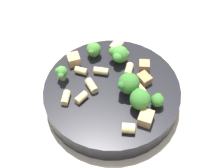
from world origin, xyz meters
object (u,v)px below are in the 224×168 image
Objects in this scene: rigatoni_1 at (101,71)px; rigatoni_4 at (81,98)px; chicken_chunk_2 at (74,59)px; chicken_chunk_3 at (144,79)px; broccoli_floret_4 at (128,83)px; broccoli_floret_1 at (119,54)px; rigatoni_6 at (92,86)px; chicken_chunk_1 at (146,118)px; chicken_chunk_4 at (118,47)px; rigatoni_7 at (128,128)px; broccoli_floret_0 at (61,72)px; rigatoni_5 at (66,98)px; pasta_bowl at (112,92)px; broccoli_floret_2 at (94,50)px; rigatoni_2 at (81,71)px; broccoli_floret_3 at (139,98)px; broccoli_floret_5 at (157,100)px; chicken_chunk_0 at (144,66)px; rigatoni_3 at (129,70)px.

rigatoni_1 is 0.07m from rigatoni_4.
chicken_chunk_2 is 0.98× the size of chicken_chunk_3.
broccoli_floret_4 is 0.05m from chicken_chunk_3.
broccoli_floret_1 is at bearing -172.15° from chicken_chunk_2.
chicken_chunk_1 is (-0.10, 0.06, 0.00)m from rigatoni_6.
chicken_chunk_3 is 0.10m from chicken_chunk_4.
rigatoni_7 is 0.04m from chicken_chunk_1.
chicken_chunk_4 is at bearing -54.39° from chicken_chunk_3.
broccoli_floret_1 is 1.58× the size of chicken_chunk_1.
broccoli_floret_0 reaches higher than rigatoni_5.
broccoli_floret_2 reaches higher than pasta_bowl.
rigatoni_2 is (0.04, 0.00, -0.00)m from rigatoni_1.
broccoli_floret_0 is 0.73× the size of broccoli_floret_3.
broccoli_floret_3 is at bearing 161.81° from broccoli_floret_0.
broccoli_floret_5 is 0.06m from chicken_chunk_3.
broccoli_floret_0 is at bearing -18.19° from broccoli_floret_3.
rigatoni_1 is 1.06× the size of chicken_chunk_1.
rigatoni_1 is at bearing -36.74° from broccoli_floret_4.
broccoli_floret_3 reaches higher than chicken_chunk_4.
broccoli_floret_4 is at bearing 65.80° from chicken_chunk_0.
rigatoni_4 is (0.06, 0.10, -0.01)m from broccoli_floret_1.
broccoli_floret_5 reaches higher than rigatoni_5.
broccoli_floret_1 is 1.58× the size of chicken_chunk_4.
broccoli_floret_1 is at bearing -96.32° from pasta_bowl.
broccoli_floret_3 is at bearing 136.91° from rigatoni_1.
broccoli_floret_3 reaches higher than rigatoni_4.
broccoli_floret_0 is 1.18× the size of rigatoni_3.
rigatoni_1 is 0.14m from chicken_chunk_1.
rigatoni_1 is 1.06× the size of rigatoni_5.
rigatoni_3 is at bearing 153.85° from broccoli_floret_2.
rigatoni_5 is at bearing 5.88° from rigatoni_4.
pasta_bowl is 9.78× the size of chicken_chunk_4.
rigatoni_5 reaches higher than pasta_bowl.
rigatoni_7 is (-0.12, 0.05, 0.00)m from rigatoni_5.
chicken_chunk_0 reaches higher than rigatoni_1.
broccoli_floret_0 reaches higher than rigatoni_4.
rigatoni_3 is 0.14m from rigatoni_5.
broccoli_floret_4 reaches higher than rigatoni_7.
broccoli_floret_0 reaches higher than rigatoni_3.
broccoli_floret_3 is at bearing 105.71° from rigatoni_3.
chicken_chunk_4 is (-0.08, -0.14, 0.00)m from rigatoni_5.
broccoli_floret_1 is 1.52× the size of broccoli_floret_5.
rigatoni_2 is at bearing -24.73° from pasta_bowl.
rigatoni_7 is (0.02, 0.05, -0.02)m from broccoli_floret_3.
broccoli_floret_2 is 1.11× the size of rigatoni_6.
broccoli_floret_2 is at bearing -84.85° from rigatoni_6.
broccoli_floret_3 is 0.03m from broccoli_floret_5.
chicken_chunk_3 is at bearing 91.65° from chicken_chunk_0.
broccoli_floret_0 is 1.31× the size of chicken_chunk_2.
rigatoni_2 is 0.89× the size of chicken_chunk_4.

